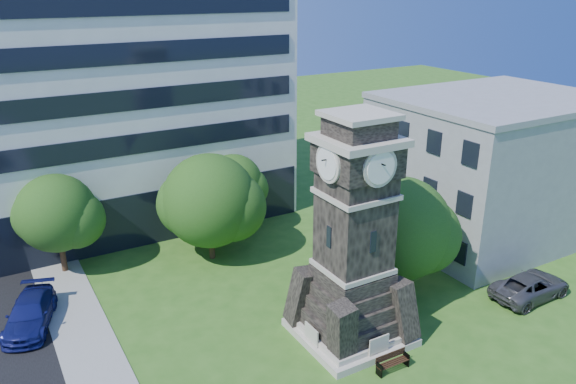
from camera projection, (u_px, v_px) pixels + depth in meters
ground at (324, 374)px, 27.30m from camera, size 160.00×160.00×0.00m
sidewalk at (101, 379)px, 26.89m from camera, size 3.00×70.00×0.06m
clock_tower at (353, 247)px, 28.48m from camera, size 5.40×5.40×12.22m
office_tall at (100, 35)px, 41.76m from camera, size 26.20×15.11×28.60m
office_low at (491, 166)px, 41.33m from camera, size 15.20×12.20×10.40m
car_street_north at (30, 313)px, 30.90m from camera, size 3.77×5.78×1.56m
car_east_lot at (530, 286)px, 33.76m from camera, size 5.39×2.59×1.48m
park_bench at (392, 361)px, 27.45m from camera, size 1.80×0.48×0.93m
tree_nw at (58, 215)px, 35.69m from camera, size 5.53×5.03×6.67m
tree_nc at (211, 203)px, 37.46m from camera, size 6.98×6.35×7.42m
tree_ne at (234, 185)px, 41.49m from camera, size 4.75×4.31×6.14m
tree_east at (400, 231)px, 33.45m from camera, size 6.89×6.27×7.29m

